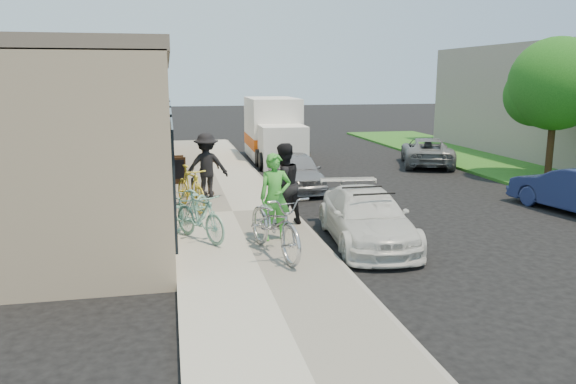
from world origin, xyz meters
TOP-DOWN VIEW (x-y plane):
  - ground at (0.00, 0.00)m, footprint 120.00×120.00m
  - sidewalk at (-2.00, 3.00)m, footprint 3.00×34.00m
  - curb at (-0.45, 3.00)m, footprint 0.12×34.00m
  - storefront at (-5.24, 7.99)m, footprint 3.60×20.00m
  - bike_rack at (-2.94, 3.75)m, footprint 0.17×0.58m
  - sandwich_board at (-3.35, 7.17)m, footprint 0.60×0.61m
  - sedan_white at (0.60, 0.05)m, footprint 1.99×4.12m
  - sedan_silver at (0.38, 6.09)m, footprint 1.53×3.63m
  - moving_truck at (0.88, 12.63)m, footprint 2.16×5.49m
  - far_car_gray at (6.75, 9.99)m, footprint 3.20×4.52m
  - median_tree at (9.35, 5.91)m, footprint 3.14×3.14m
  - tandem_bike at (-1.58, -0.79)m, footprint 1.31×2.49m
  - woman_rider at (-1.39, 0.22)m, footprint 0.68×0.45m
  - man_standing at (-0.98, 1.39)m, footprint 1.17×1.07m
  - cruiser_bike_a at (-2.96, 0.51)m, footprint 1.33×1.77m
  - cruiser_bike_b at (-3.13, 1.71)m, footprint 1.47×1.92m
  - cruiser_bike_c at (-3.04, 3.44)m, footprint 1.12×1.98m
  - bystander_a at (-2.52, 4.81)m, footprint 1.23×0.73m
  - bystander_b at (-2.53, 5.27)m, footprint 0.98×0.75m

SIDE VIEW (x-z plane):
  - ground at x=0.00m, z-range 0.00..0.00m
  - curb at x=-0.45m, z-range 0.00..0.13m
  - sidewalk at x=-2.00m, z-range 0.00..0.15m
  - far_car_gray at x=6.75m, z-range 0.00..1.14m
  - sedan_white at x=0.60m, z-range -0.02..1.18m
  - sandwich_board at x=-3.35m, z-range 0.16..1.05m
  - sedan_silver at x=0.38m, z-range 0.00..1.23m
  - cruiser_bike_b at x=-3.13m, z-range 0.15..1.12m
  - bike_rack at x=-2.94m, z-range 0.24..1.06m
  - cruiser_bike_a at x=-2.96m, z-range 0.15..1.21m
  - cruiser_bike_c at x=-3.04m, z-range 0.15..1.29m
  - tandem_bike at x=-1.58m, z-range 0.15..1.39m
  - bystander_b at x=-2.53m, z-range 0.15..1.70m
  - woman_rider at x=-1.39m, z-range 0.15..2.01m
  - bystander_a at x=-2.52m, z-range 0.15..2.01m
  - man_standing at x=-0.98m, z-range 0.15..2.08m
  - moving_truck at x=0.88m, z-range -0.15..2.52m
  - storefront at x=-5.24m, z-range 0.01..4.24m
  - median_tree at x=9.35m, z-range 0.80..5.62m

